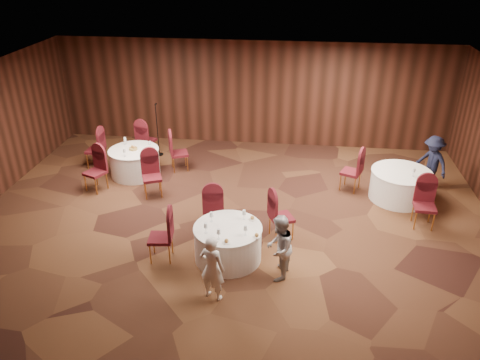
# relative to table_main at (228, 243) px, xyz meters

# --- Properties ---
(ground) EXTENTS (12.00, 12.00, 0.00)m
(ground) POSITION_rel_table_main_xyz_m (-0.12, 1.17, -0.38)
(ground) COLOR black
(ground) RESTS_ON ground
(room_shell) EXTENTS (12.00, 12.00, 12.00)m
(room_shell) POSITION_rel_table_main_xyz_m (-0.12, 1.17, 1.59)
(room_shell) COLOR silver
(room_shell) RESTS_ON ground
(table_main) EXTENTS (1.37, 1.37, 0.74)m
(table_main) POSITION_rel_table_main_xyz_m (0.00, 0.00, 0.00)
(table_main) COLOR white
(table_main) RESTS_ON ground
(table_left) EXTENTS (1.36, 1.36, 0.74)m
(table_left) POSITION_rel_table_main_xyz_m (-3.08, 3.49, 0.00)
(table_left) COLOR white
(table_left) RESTS_ON ground
(table_right) EXTENTS (1.47, 1.47, 0.74)m
(table_right) POSITION_rel_table_main_xyz_m (3.88, 2.98, 0.00)
(table_right) COLOR white
(table_right) RESTS_ON ground
(chairs_main) EXTENTS (3.00, 1.87, 1.00)m
(chairs_main) POSITION_rel_table_main_xyz_m (-0.27, 0.62, 0.12)
(chairs_main) COLOR #400C1A
(chairs_main) RESTS_ON ground
(chairs_left) EXTENTS (3.01, 3.02, 1.00)m
(chairs_left) POSITION_rel_table_main_xyz_m (-3.10, 3.49, 0.12)
(chairs_left) COLOR #400C1A
(chairs_left) RESTS_ON ground
(chairs_right) EXTENTS (2.09, 2.20, 1.00)m
(chairs_right) POSITION_rel_table_main_xyz_m (3.44, 2.53, 0.12)
(chairs_right) COLOR #400C1A
(chairs_right) RESTS_ON ground
(tabletop_main) EXTENTS (1.10, 1.02, 0.22)m
(tabletop_main) POSITION_rel_table_main_xyz_m (0.14, -0.10, 0.47)
(tabletop_main) COLOR silver
(tabletop_main) RESTS_ON table_main
(tabletop_left) EXTENTS (0.84, 0.84, 0.22)m
(tabletop_left) POSITION_rel_table_main_xyz_m (-3.08, 3.49, 0.45)
(tabletop_left) COLOR silver
(tabletop_left) RESTS_ON table_left
(tabletop_right) EXTENTS (0.08, 0.08, 0.22)m
(tabletop_right) POSITION_rel_table_main_xyz_m (4.08, 2.76, 0.52)
(tabletop_right) COLOR silver
(tabletop_right) RESTS_ON table_right
(mic_stand) EXTENTS (0.24, 0.24, 1.60)m
(mic_stand) POSITION_rel_table_main_xyz_m (-2.81, 4.87, 0.09)
(mic_stand) COLOR black
(mic_stand) RESTS_ON ground
(woman_a) EXTENTS (0.55, 0.44, 1.30)m
(woman_a) POSITION_rel_table_main_xyz_m (-0.10, -1.19, 0.27)
(woman_a) COLOR white
(woman_a) RESTS_ON ground
(woman_b) EXTENTS (0.60, 0.72, 1.34)m
(woman_b) POSITION_rel_table_main_xyz_m (1.03, -0.46, 0.29)
(woman_b) COLOR #AAA9AE
(woman_b) RESTS_ON ground
(man_c) EXTENTS (0.98, 1.05, 1.42)m
(man_c) POSITION_rel_table_main_xyz_m (4.75, 3.69, 0.34)
(man_c) COLOR black
(man_c) RESTS_ON ground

